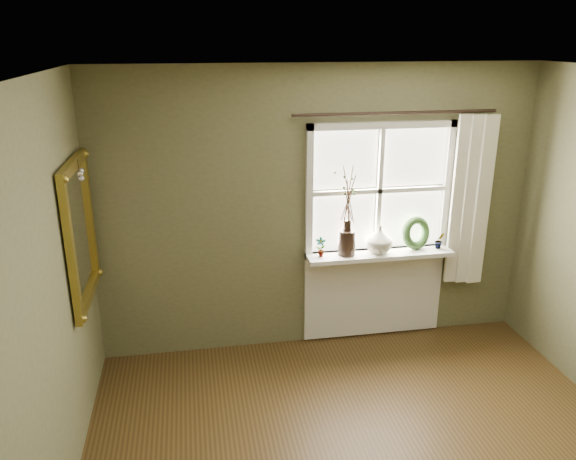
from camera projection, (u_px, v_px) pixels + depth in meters
The scene contains 14 objects.
ceiling at pixel (437, 84), 2.55m from camera, with size 4.50×4.50×0.00m, color silver.
wall_back at pixel (318, 210), 5.12m from camera, with size 4.00×0.10×2.60m, color #626240.
wall_left at pixel (4, 375), 2.64m from camera, with size 0.10×4.50×2.60m, color #626240.
window_frame at pixel (379, 190), 5.08m from camera, with size 1.36×0.06×1.24m.
window_sill at pixel (380, 254), 5.17m from camera, with size 1.36×0.26×0.04m, color white.
window_apron at pixel (373, 292), 5.42m from camera, with size 1.36×0.04×0.88m, color white.
dark_jug at pixel (347, 243), 5.08m from camera, with size 0.16×0.16×0.23m, color black.
cream_vase at pixel (379, 239), 5.12m from camera, with size 0.25×0.25×0.26m, color beige.
wreath at pixel (416, 236), 5.22m from camera, with size 0.32×0.32×0.08m, color #2B4C21.
potted_plant_left at pixel (321, 247), 5.04m from camera, with size 0.10×0.06×0.18m, color #2B4C21.
potted_plant_right at pixel (439, 240), 5.24m from camera, with size 0.09×0.07×0.16m, color #2B4C21.
curtain at pixel (469, 201), 5.17m from camera, with size 0.36×0.12×1.59m, color silver.
curtain_rod at pixel (397, 113), 4.82m from camera, with size 0.03×0.03×1.84m, color black.
gilt_mirror at pixel (80, 232), 4.19m from camera, with size 0.10×0.92×1.10m.
Camera 1 is at (-1.13, -2.47, 2.81)m, focal length 35.00 mm.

